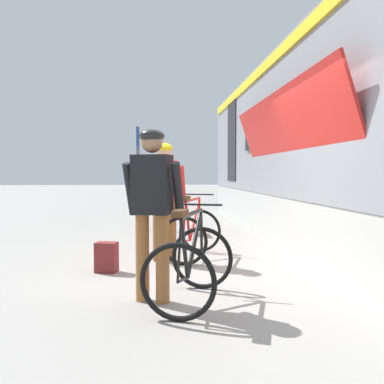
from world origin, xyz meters
TOP-DOWN VIEW (x-y plane):
  - ground_plane at (0.00, 0.00)m, footprint 80.00×80.00m
  - cyclist_near_in_red at (-0.72, 0.75)m, footprint 0.66×0.41m
  - cyclist_far_in_dark at (-0.89, -1.09)m, footprint 0.66×0.46m
  - bicycle_near_red at (-0.29, 0.91)m, footprint 1.03×1.25m
  - bicycle_far_black at (-0.51, -1.19)m, footprint 1.02×1.24m
  - backpack_on_platform at (-1.51, 0.16)m, footprint 0.32×0.25m
  - platform_sign_post at (-1.26, 4.22)m, footprint 0.08×0.70m

SIDE VIEW (x-z plane):
  - ground_plane at x=0.00m, z-range 0.00..0.00m
  - backpack_on_platform at x=-1.51m, z-range 0.00..0.40m
  - bicycle_near_red at x=-0.29m, z-range -0.09..0.89m
  - bicycle_far_black at x=-0.51m, z-range -0.09..0.89m
  - cyclist_near_in_red at x=-0.72m, z-range 0.17..1.94m
  - cyclist_far_in_dark at x=-0.89m, z-range 0.17..1.94m
  - platform_sign_post at x=-1.26m, z-range 0.42..2.82m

